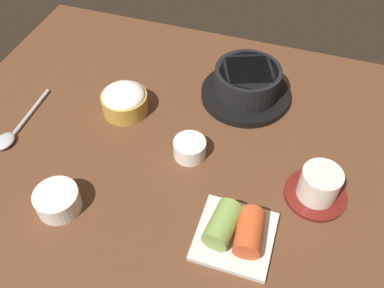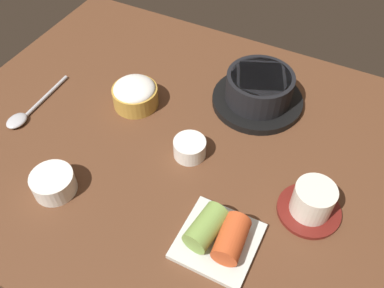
# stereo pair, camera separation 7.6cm
# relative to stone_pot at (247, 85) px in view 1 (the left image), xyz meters

# --- Properties ---
(dining_table) EXTENTS (1.00, 0.76, 0.02)m
(dining_table) POSITION_rel_stone_pot_xyz_m (-0.08, -0.17, -0.04)
(dining_table) COLOR #56331E
(dining_table) RESTS_ON ground
(stone_pot) EXTENTS (0.19, 0.19, 0.08)m
(stone_pot) POSITION_rel_stone_pot_xyz_m (0.00, 0.00, 0.00)
(stone_pot) COLOR black
(stone_pot) RESTS_ON dining_table
(rice_bowl) EXTENTS (0.10, 0.10, 0.06)m
(rice_bowl) POSITION_rel_stone_pot_xyz_m (-0.23, -0.12, -0.01)
(rice_bowl) COLOR #B78C38
(rice_bowl) RESTS_ON dining_table
(tea_cup_with_saucer) EXTENTS (0.11, 0.11, 0.07)m
(tea_cup_with_saucer) POSITION_rel_stone_pot_xyz_m (0.18, -0.21, -0.01)
(tea_cup_with_saucer) COLOR maroon
(tea_cup_with_saucer) RESTS_ON dining_table
(banchan_cup_center) EXTENTS (0.06, 0.06, 0.04)m
(banchan_cup_center) POSITION_rel_stone_pot_xyz_m (-0.06, -0.19, -0.02)
(banchan_cup_center) COLOR white
(banchan_cup_center) RESTS_ON dining_table
(kimchi_plate) EXTENTS (0.12, 0.12, 0.05)m
(kimchi_plate) POSITION_rel_stone_pot_xyz_m (0.06, -0.34, -0.01)
(kimchi_plate) COLOR silver
(kimchi_plate) RESTS_ON dining_table
(side_bowl_near) EXTENTS (0.08, 0.08, 0.04)m
(side_bowl_near) POSITION_rel_stone_pot_xyz_m (-0.24, -0.37, -0.01)
(side_bowl_near) COLOR white
(side_bowl_near) RESTS_ON dining_table
(spoon) EXTENTS (0.04, 0.18, 0.01)m
(spoon) POSITION_rel_stone_pot_xyz_m (-0.42, -0.25, -0.03)
(spoon) COLOR #B7B7BC
(spoon) RESTS_ON dining_table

